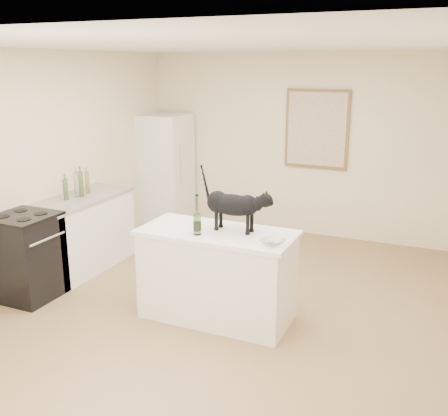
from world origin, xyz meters
The scene contains 17 objects.
floor centered at (0.00, 0.00, 0.00)m, with size 5.50×5.50×0.00m, color #95724F.
ceiling centered at (0.00, 0.00, 2.60)m, with size 5.50×5.50×0.00m, color white.
wall_back centered at (0.00, 2.75, 1.30)m, with size 4.50×4.50×0.00m, color #F5E3BE.
wall_left centered at (-2.25, 0.00, 1.30)m, with size 5.50×5.50×0.00m, color #F5E3BE.
island_base centered at (0.10, -0.20, 0.43)m, with size 1.44×0.67×0.86m, color white.
island_top centered at (0.10, -0.20, 0.88)m, with size 1.50×0.70×0.04m, color white.
left_cabinets centered at (-1.95, 0.30, 0.43)m, with size 0.60×1.40×0.86m, color white.
left_countertop centered at (-1.95, 0.30, 0.88)m, with size 0.62×1.44×0.04m, color gray.
stove centered at (-1.95, -0.60, 0.45)m, with size 0.60×0.60×0.90m, color black.
fridge centered at (-1.95, 2.35, 0.85)m, with size 0.68×0.68×1.70m, color white.
artwork_frame centered at (0.30, 2.72, 1.55)m, with size 0.90×0.03×1.10m, color brown.
artwork_canvas centered at (0.30, 2.70, 1.55)m, with size 0.82×0.00×1.02m, color beige.
black_cat centered at (0.23, -0.13, 1.13)m, with size 0.65×0.20×0.46m, color black, non-canonical shape.
wine_bottle centered at (-0.02, -0.37, 1.07)m, with size 0.07×0.07×0.34m, color #386026.
glass_bowl centered at (0.71, -0.36, 0.93)m, with size 0.21×0.21×0.05m, color white.
fridge_paper centered at (-1.60, 2.44, 1.31)m, with size 0.00×0.14×0.18m, color white.
counter_bottle_cluster centered at (-1.97, 0.32, 1.04)m, with size 0.12×0.43×0.30m.
Camera 1 is at (2.07, -4.47, 2.45)m, focal length 41.59 mm.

